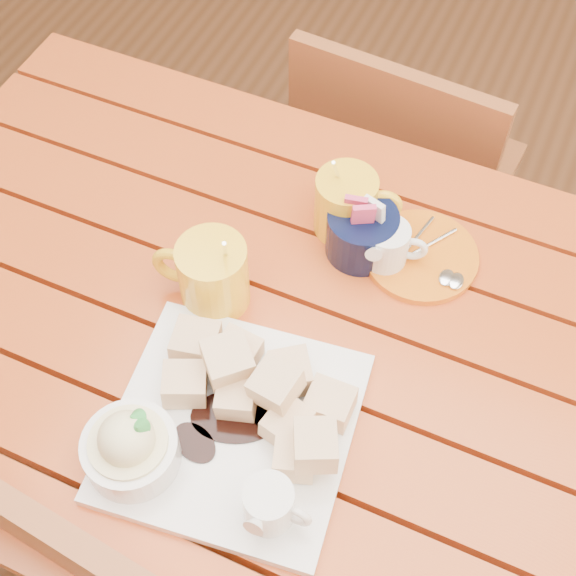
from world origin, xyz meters
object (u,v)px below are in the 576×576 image
at_px(coffee_mug_left, 211,274).
at_px(coffee_mug_right, 348,204).
at_px(orange_saucer, 422,256).
at_px(table, 271,368).
at_px(dessert_plate, 215,426).
at_px(chair_far, 399,181).

bearing_deg(coffee_mug_left, coffee_mug_right, 49.95).
xyz_separation_m(coffee_mug_right, orange_saucer, (0.12, -0.01, -0.04)).
xyz_separation_m(table, coffee_mug_right, (0.03, 0.20, 0.16)).
bearing_deg(dessert_plate, table, 92.44).
distance_m(coffee_mug_left, chair_far, 0.67).
bearing_deg(dessert_plate, coffee_mug_right, 86.86).
height_order(coffee_mug_left, orange_saucer, coffee_mug_left).
height_order(table, orange_saucer, orange_saucer).
relative_size(coffee_mug_right, chair_far, 0.18).
bearing_deg(dessert_plate, orange_saucer, 68.75).
xyz_separation_m(dessert_plate, coffee_mug_left, (-0.10, 0.18, 0.02)).
distance_m(coffee_mug_right, orange_saucer, 0.13).
height_order(table, dessert_plate, dessert_plate).
xyz_separation_m(table, orange_saucer, (0.15, 0.19, 0.11)).
xyz_separation_m(coffee_mug_left, chair_far, (0.10, 0.57, -0.35)).
bearing_deg(table, coffee_mug_left, 169.48).
relative_size(dessert_plate, coffee_mug_left, 2.04).
bearing_deg(orange_saucer, coffee_mug_left, -143.51).
bearing_deg(coffee_mug_right, dessert_plate, -114.20).
relative_size(orange_saucer, chair_far, 0.20).
height_order(coffee_mug_left, coffee_mug_right, coffee_mug_left).
bearing_deg(coffee_mug_left, dessert_plate, -69.68).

